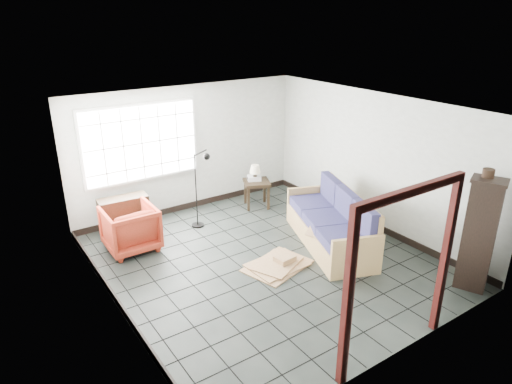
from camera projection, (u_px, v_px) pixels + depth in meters
ground at (265, 260)px, 7.74m from camera, size 5.50×5.50×0.00m
room_shell at (265, 166)px, 7.14m from camera, size 5.02×5.52×2.61m
window_panel at (141, 143)px, 8.70m from camera, size 2.32×0.08×1.52m
doorway_trim at (404, 254)px, 5.15m from camera, size 1.80×0.08×2.20m
futon_sofa at (333, 225)px, 8.16m from camera, size 1.63×2.47×1.02m
armchair at (130, 226)px, 7.96m from camera, size 0.87×0.82×0.89m
side_table at (257, 186)px, 9.71m from camera, size 0.70×0.70×0.58m
table_lamp at (255, 170)px, 9.59m from camera, size 0.29×0.29×0.36m
projector at (254, 178)px, 9.70m from camera, size 0.34×0.31×0.10m
floor_lamp at (202, 186)px, 8.65m from camera, size 0.41×0.43×1.57m
console_shelf at (124, 215)px, 8.63m from camera, size 0.93×0.41×0.70m
tall_shelf at (479, 234)px, 6.69m from camera, size 0.53×0.58×1.75m
pot at (488, 173)px, 6.42m from camera, size 0.21×0.21×0.12m
open_box at (328, 239)px, 8.09m from camera, size 0.97×0.65×0.50m
cardboard_pile at (278, 264)px, 7.55m from camera, size 1.22×1.01×0.16m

